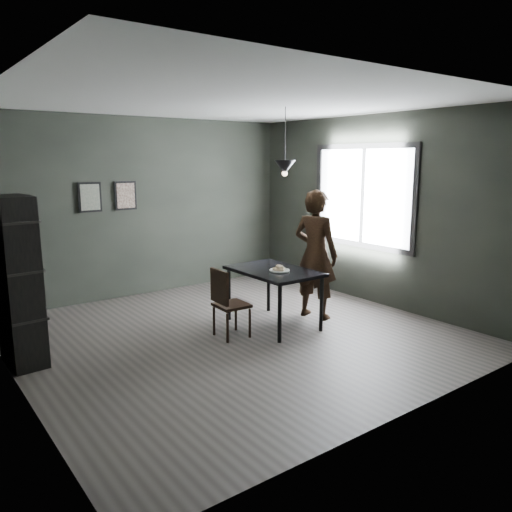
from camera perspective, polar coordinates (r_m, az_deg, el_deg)
ground at (r=6.31m, az=-2.30°, el=-8.94°), size 5.00×5.00×0.00m
back_wall at (r=8.15m, az=-12.42°, el=5.48°), size 5.00×0.10×2.80m
ceiling at (r=5.96m, az=-2.52°, el=17.24°), size 5.00×5.00×0.02m
window_assembly at (r=7.75m, az=12.08°, el=6.70°), size 0.04×1.96×1.56m
cafe_table at (r=6.46m, az=2.04°, el=-2.24°), size 0.80×1.20×0.75m
white_plate at (r=6.35m, az=2.69°, el=-1.71°), size 0.23×0.23×0.01m
donut_pile at (r=6.34m, az=2.69°, el=-1.42°), size 0.16×0.17×0.07m
woman at (r=6.81m, az=6.81°, el=0.18°), size 0.59×0.74×1.76m
wood_chair at (r=6.06m, az=-3.43°, el=-4.92°), size 0.39×0.39×0.86m
shelf_unit at (r=5.74m, az=-25.56°, el=-2.72°), size 0.38×0.62×1.79m
pendant_lamp at (r=6.52m, az=3.31°, el=10.11°), size 0.28×0.28×0.86m
framed_print_left at (r=7.78m, az=-18.46°, el=6.39°), size 0.34×0.04×0.44m
framed_print_right at (r=7.97m, az=-14.69°, el=6.70°), size 0.34×0.04×0.44m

